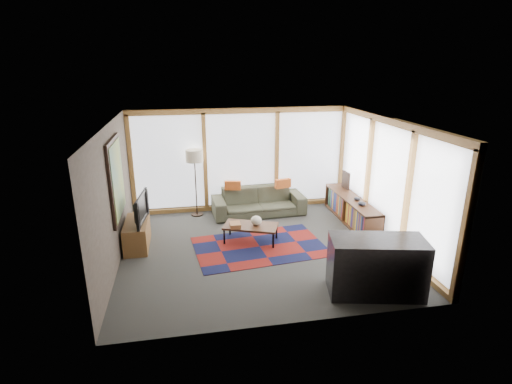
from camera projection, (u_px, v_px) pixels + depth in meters
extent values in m
plane|color=#2F2F2D|center=(260.00, 249.00, 8.22)|extent=(5.50, 5.50, 0.00)
cube|color=#3B332C|center=(113.00, 197.00, 7.34)|extent=(0.04, 5.00, 2.60)
cube|color=#3B332C|center=(294.00, 243.00, 5.48)|extent=(5.50, 0.04, 2.60)
cube|color=silver|center=(260.00, 122.00, 7.41)|extent=(5.50, 5.00, 0.04)
cube|color=white|center=(241.00, 160.00, 10.12)|extent=(5.30, 0.02, 2.35)
cube|color=white|center=(388.00, 181.00, 8.28)|extent=(0.02, 4.80, 2.35)
cube|color=black|center=(116.00, 179.00, 7.54)|extent=(0.05, 1.35, 1.55)
cube|color=gold|center=(118.00, 179.00, 7.55)|extent=(0.02, 1.20, 1.40)
cube|color=maroon|center=(260.00, 247.00, 8.30)|extent=(2.81, 1.98, 0.01)
imported|color=#353627|center=(259.00, 201.00, 9.99)|extent=(2.33, 1.01, 0.67)
cube|color=#BE531E|center=(233.00, 185.00, 9.78)|extent=(0.41, 0.21, 0.22)
cube|color=#BE531E|center=(283.00, 183.00, 9.93)|extent=(0.42, 0.21, 0.22)
cube|color=brown|center=(235.00, 225.00, 8.33)|extent=(0.22, 0.28, 0.09)
ellipsoid|color=beige|center=(256.00, 221.00, 8.41)|extent=(0.27, 0.27, 0.20)
ellipsoid|color=black|center=(362.00, 204.00, 8.91)|extent=(0.19, 0.19, 0.09)
ellipsoid|color=black|center=(357.00, 199.00, 9.25)|extent=(0.18, 0.18, 0.08)
cube|color=black|center=(346.00, 180.00, 10.04)|extent=(0.08, 0.34, 0.44)
cube|color=brown|center=(137.00, 234.00, 8.24)|extent=(0.46, 1.10, 0.55)
imported|color=black|center=(137.00, 209.00, 8.06)|extent=(0.25, 1.02, 0.58)
cube|color=black|center=(376.00, 266.00, 6.52)|extent=(1.63, 1.01, 0.96)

